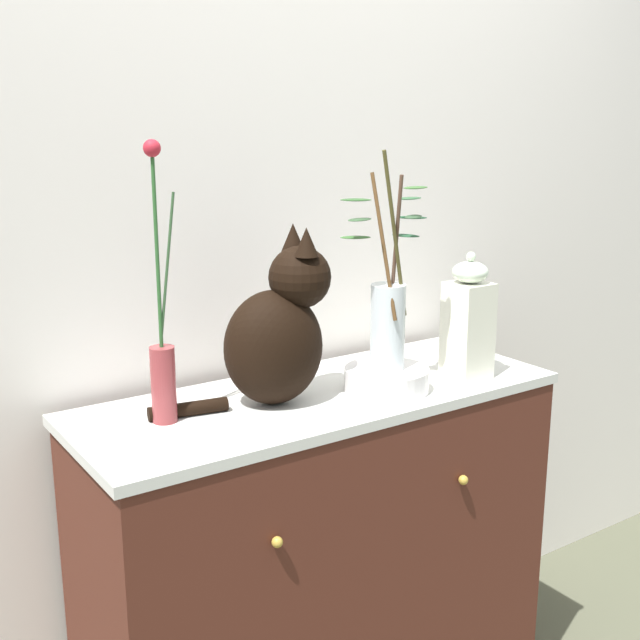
{
  "coord_description": "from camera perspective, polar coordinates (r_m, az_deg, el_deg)",
  "views": [
    {
      "loc": [
        -1.04,
        -1.52,
        1.58
      ],
      "look_at": [
        0.0,
        0.0,
        1.13
      ],
      "focal_mm": 45.29,
      "sensor_mm": 36.0,
      "label": 1
    }
  ],
  "objects": [
    {
      "name": "jar_lidded_porcelain",
      "position": [
        2.06,
        10.42,
        -0.1
      ],
      "size": [
        0.1,
        0.1,
        0.32
      ],
      "color": "silver",
      "rests_on": "sideboard"
    },
    {
      "name": "vase_slim_green",
      "position": [
        1.75,
        -11.08,
        -2.71
      ],
      "size": [
        0.07,
        0.05,
        0.6
      ],
      "color": "brown",
      "rests_on": "sideboard"
    },
    {
      "name": "wall_back",
      "position": [
        2.11,
        -4.58,
        6.14
      ],
      "size": [
        4.4,
        0.08,
        2.6
      ],
      "primitive_type": "cube",
      "color": "silver",
      "rests_on": "ground_plane"
    },
    {
      "name": "sideboard",
      "position": [
        2.15,
        0.0,
        -17.17
      ],
      "size": [
        1.19,
        0.46,
        0.95
      ],
      "color": "#4A2218",
      "rests_on": "ground_plane"
    },
    {
      "name": "cat_sitting",
      "position": [
        1.83,
        -2.91,
        -0.83
      ],
      "size": [
        0.43,
        0.22,
        0.41
      ],
      "color": "black",
      "rests_on": "sideboard"
    },
    {
      "name": "vase_glass_clear",
      "position": [
        1.91,
        4.83,
        0.4
      ],
      "size": [
        0.24,
        0.14,
        0.52
      ],
      "color": "silver",
      "rests_on": "bowl_porcelain"
    },
    {
      "name": "bowl_porcelain",
      "position": [
        1.96,
        4.72,
        -4.2
      ],
      "size": [
        0.21,
        0.21,
        0.06
      ],
      "primitive_type": "cylinder",
      "color": "white",
      "rests_on": "sideboard"
    }
  ]
}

